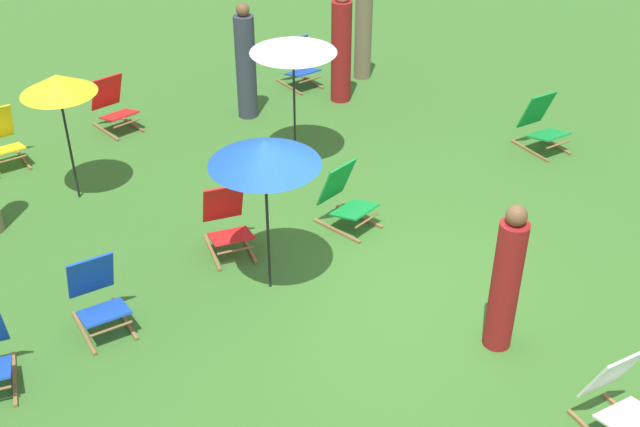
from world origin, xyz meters
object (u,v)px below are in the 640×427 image
at_px(deckchair_2, 542,125).
at_px(deckchair_9, 98,297).
at_px(deckchair_0, 620,399).
at_px(deckchair_1, 345,198).
at_px(deckchair_12, 1,139).
at_px(umbrella_1, 293,45).
at_px(deckchair_4, 298,64).
at_px(umbrella_0, 264,153).
at_px(deckchair_13, 113,106).
at_px(person_4, 246,65).
at_px(person_1, 363,35).
at_px(umbrella_2, 58,85).
at_px(person_2, 506,282).
at_px(deckchair_10, 227,222).
at_px(person_0, 341,49).

bearing_deg(deckchair_2, deckchair_9, -175.49).
relative_size(deckchair_0, deckchair_1, 0.99).
relative_size(deckchair_12, umbrella_1, 0.44).
distance_m(deckchair_0, deckchair_9, 5.15).
xyz_separation_m(deckchair_4, umbrella_0, (-3.45, -4.45, 1.34)).
distance_m(deckchair_1, deckchair_13, 4.39).
bearing_deg(person_4, deckchair_4, -131.14).
bearing_deg(person_1, deckchair_4, 80.26).
distance_m(umbrella_2, person_4, 3.31).
relative_size(deckchair_9, deckchair_12, 1.00).
height_order(deckchair_13, person_2, person_2).
bearing_deg(deckchair_13, deckchair_12, 176.81).
bearing_deg(deckchair_4, deckchair_10, -134.15).
height_order(deckchair_12, person_2, person_2).
distance_m(deckchair_0, person_1, 8.25).
bearing_deg(person_0, deckchair_10, -77.71).
bearing_deg(deckchair_4, deckchair_1, -116.70).
xyz_separation_m(deckchair_10, person_1, (4.54, 3.13, 0.41)).
relative_size(person_0, person_4, 1.02).
distance_m(deckchair_2, person_1, 3.65).
bearing_deg(deckchair_1, deckchair_0, -103.01).
bearing_deg(deckchair_0, umbrella_2, 117.61).
bearing_deg(deckchair_10, person_4, 70.51).
xyz_separation_m(deckchair_4, deckchair_10, (-3.45, -3.53, 0.00)).
bearing_deg(umbrella_0, person_0, 43.83).
relative_size(umbrella_2, person_1, 1.06).
distance_m(deckchair_13, person_0, 3.69).
distance_m(deckchair_1, deckchair_12, 5.07).
bearing_deg(deckchair_9, umbrella_0, -10.50).
xyz_separation_m(deckchair_12, person_4, (3.62, -0.74, 0.49)).
height_order(umbrella_2, person_2, umbrella_2).
height_order(person_2, person_4, person_4).
relative_size(deckchair_13, umbrella_1, 0.44).
xyz_separation_m(deckchair_12, umbrella_1, (3.36, -2.45, 1.40)).
relative_size(deckchair_12, umbrella_2, 0.48).
distance_m(umbrella_1, person_0, 2.42).
xyz_separation_m(umbrella_2, person_1, (5.56, 0.94, -0.84)).
distance_m(umbrella_0, person_4, 4.51).
distance_m(deckchair_0, deckchair_1, 4.09).
distance_m(deckchair_4, person_2, 6.94).
relative_size(umbrella_0, person_4, 1.01).
bearing_deg(deckchair_1, umbrella_0, -172.27).
height_order(deckchair_2, person_0, person_0).
height_order(deckchair_2, deckchair_13, same).
relative_size(deckchair_1, umbrella_2, 0.48).
xyz_separation_m(umbrella_2, person_2, (2.39, -5.26, -0.82)).
xyz_separation_m(deckchair_0, person_1, (3.16, 7.61, 0.41)).
height_order(deckchair_12, person_0, person_0).
bearing_deg(deckchair_1, person_0, 41.64).
bearing_deg(person_2, deckchair_4, 19.40).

